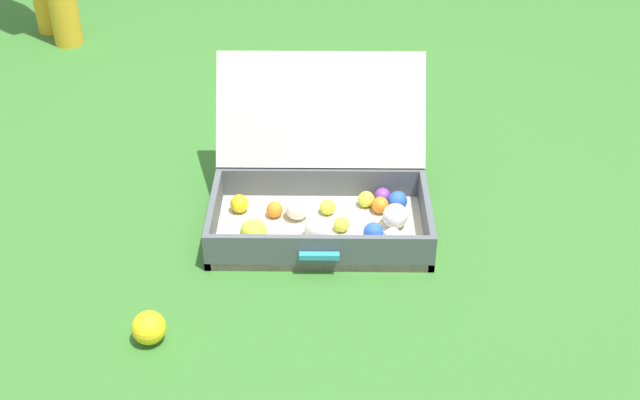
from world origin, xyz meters
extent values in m
plane|color=#336B28|center=(0.00, 0.00, 0.00)|extent=(16.00, 16.00, 0.00)
cube|color=beige|center=(-0.10, -0.08, 0.01)|extent=(0.64, 0.36, 0.03)
cube|color=#4C5156|center=(-0.41, -0.08, 0.06)|extent=(0.02, 0.36, 0.12)
cube|color=#4C5156|center=(0.21, -0.08, 0.06)|extent=(0.02, 0.36, 0.12)
cube|color=#4C5156|center=(-0.10, -0.24, 0.06)|extent=(0.60, 0.02, 0.12)
cube|color=#4C5156|center=(-0.10, 0.09, 0.06)|extent=(0.60, 0.02, 0.12)
cube|color=beige|center=(-0.10, 0.20, 0.26)|extent=(0.64, 0.22, 0.30)
cube|color=teal|center=(-0.10, -0.27, 0.07)|extent=(0.11, 0.02, 0.02)
sphere|color=blue|center=(0.13, 0.02, 0.05)|extent=(0.06, 0.06, 0.06)
sphere|color=purple|center=(0.09, 0.05, 0.05)|extent=(0.05, 0.05, 0.05)
sphere|color=white|center=(-0.17, -0.03, 0.06)|extent=(0.07, 0.07, 0.07)
sphere|color=#CCDB38|center=(-0.04, -0.09, 0.05)|extent=(0.05, 0.05, 0.05)
sphere|color=blue|center=(0.05, -0.14, 0.05)|extent=(0.06, 0.06, 0.06)
sphere|color=#CCDB38|center=(-0.29, -0.16, 0.06)|extent=(0.08, 0.08, 0.08)
sphere|color=white|center=(0.12, -0.07, 0.06)|extent=(0.07, 0.07, 0.07)
sphere|color=white|center=(-0.11, -0.13, 0.06)|extent=(0.07, 0.07, 0.07)
sphere|color=orange|center=(-0.23, -0.03, 0.05)|extent=(0.05, 0.05, 0.05)
sphere|color=#CCDB38|center=(0.04, 0.03, 0.05)|extent=(0.05, 0.05, 0.05)
sphere|color=white|center=(0.11, -0.16, 0.05)|extent=(0.05, 0.05, 0.05)
sphere|color=yellow|center=(-0.34, 0.00, 0.05)|extent=(0.06, 0.06, 0.06)
sphere|color=#CCDB38|center=(-0.08, -0.01, 0.05)|extent=(0.05, 0.05, 0.05)
sphere|color=orange|center=(0.08, 0.00, 0.05)|extent=(0.05, 0.05, 0.05)
sphere|color=yellow|center=(-0.52, -0.53, 0.04)|extent=(0.09, 0.09, 0.09)
camera|label=1|loc=(-0.08, -2.02, 1.46)|focal=46.17mm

